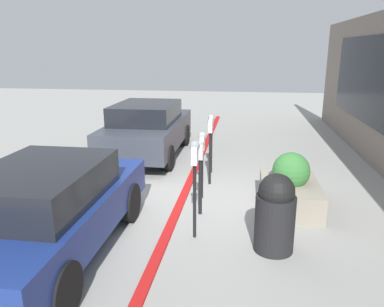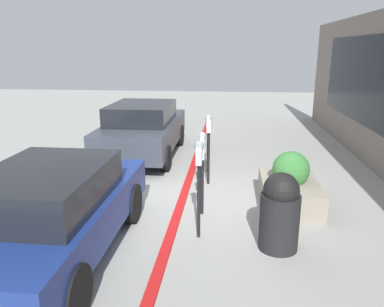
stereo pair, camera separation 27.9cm
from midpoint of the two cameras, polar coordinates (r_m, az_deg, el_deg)
name	(u,v)px [view 2 (the right image)]	position (r m, az deg, el deg)	size (l,w,h in m)	color
ground_plane	(187,197)	(7.74, -1.78, -6.69)	(40.00, 40.00, 0.00)	#999993
curb_strip	(183,196)	(7.74, -2.37, -6.52)	(19.00, 0.16, 0.04)	red
parking_meter_nearest	(199,166)	(5.74, -0.32, -1.92)	(0.18, 0.16, 1.60)	black
parking_meter_second	(202,167)	(6.68, 0.35, -2.07)	(0.14, 0.12, 1.39)	black
parking_meter_middle	(202,148)	(7.39, 0.49, 0.81)	(0.18, 0.15, 1.37)	black
parking_meter_fourth	(209,138)	(8.18, 1.60, 2.36)	(0.16, 0.14, 1.49)	black
parking_meter_farthest	(208,133)	(9.01, 1.63, 3.19)	(0.19, 0.16, 1.44)	black
planter_box	(290,186)	(7.46, 13.62, -4.88)	(1.67, 1.07, 1.07)	gray
parked_car_front	(52,211)	(5.70, -21.87, -8.11)	(4.08, 1.77, 1.41)	navy
parked_car_middle	(143,129)	(10.57, -8.18, 3.76)	(4.19, 1.88, 1.51)	#383D47
trash_bin	(280,212)	(5.75, 11.88, -8.66)	(0.59, 0.59, 1.21)	black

